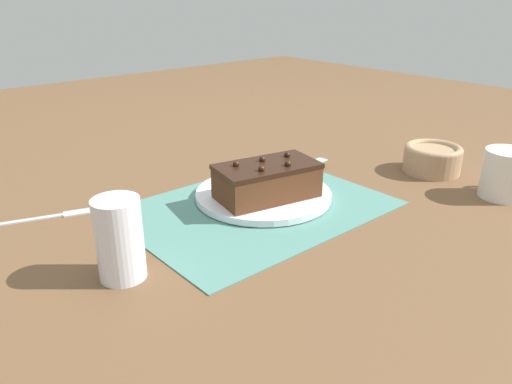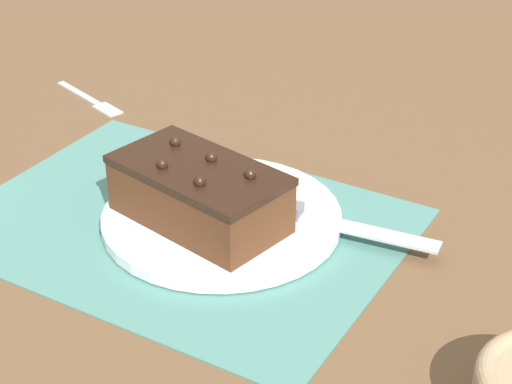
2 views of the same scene
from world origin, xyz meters
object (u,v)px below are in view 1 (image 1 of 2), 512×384
(serving_knife, at_px, (282,174))
(cake_plate, at_px, (263,194))
(chocolate_cake, at_px, (268,181))
(small_bowl, at_px, (432,158))
(drinking_glass, at_px, (119,239))
(dessert_fork, at_px, (54,216))
(coffee_mug, at_px, (506,174))

(serving_knife, bearing_deg, cake_plate, -73.25)
(cake_plate, distance_m, chocolate_cake, 0.05)
(chocolate_cake, height_order, small_bowl, chocolate_cake)
(drinking_glass, relative_size, dessert_fork, 0.80)
(dessert_fork, bearing_deg, coffee_mug, 73.93)
(dessert_fork, bearing_deg, small_bowl, 84.83)
(serving_knife, xyz_separation_m, small_bowl, (0.30, -0.16, 0.01))
(drinking_glass, xyz_separation_m, dessert_fork, (-0.00, 0.26, -0.06))
(cake_plate, xyz_separation_m, dessert_fork, (-0.33, 0.18, -0.01))
(cake_plate, relative_size, drinking_glass, 2.18)
(cake_plate, bearing_deg, coffee_mug, -39.03)
(serving_knife, distance_m, drinking_glass, 0.42)
(cake_plate, distance_m, coffee_mug, 0.46)
(cake_plate, height_order, dessert_fork, cake_plate)
(coffee_mug, distance_m, dessert_fork, 0.84)
(small_bowl, distance_m, coffee_mug, 0.17)
(chocolate_cake, relative_size, coffee_mug, 2.07)
(chocolate_cake, bearing_deg, drinking_glass, -171.17)
(drinking_glass, height_order, small_bowl, drinking_glass)
(chocolate_cake, height_order, drinking_glass, drinking_glass)
(chocolate_cake, distance_m, drinking_glass, 0.32)
(serving_knife, height_order, drinking_glass, drinking_glass)
(chocolate_cake, bearing_deg, dessert_fork, 146.75)
(cake_plate, xyz_separation_m, serving_knife, (0.08, 0.03, 0.01))
(drinking_glass, xyz_separation_m, small_bowl, (0.71, -0.05, -0.03))
(dessert_fork, bearing_deg, cake_plate, 79.49)
(cake_plate, relative_size, small_bowl, 2.12)
(chocolate_cake, height_order, coffee_mug, coffee_mug)
(serving_knife, relative_size, small_bowl, 1.81)
(chocolate_cake, xyz_separation_m, dessert_fork, (-0.32, 0.21, -0.05))
(dessert_fork, bearing_deg, chocolate_cake, 75.14)
(cake_plate, distance_m, dessert_fork, 0.38)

